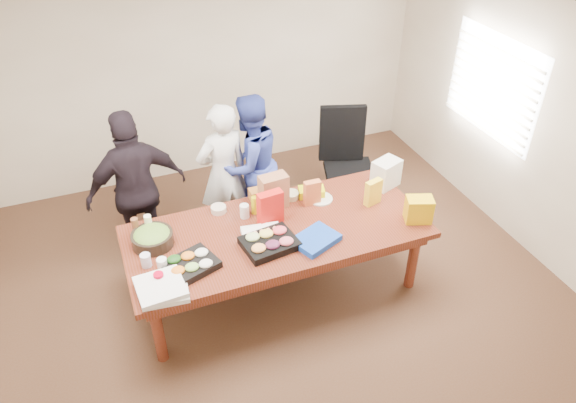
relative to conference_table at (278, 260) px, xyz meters
name	(u,v)px	position (x,y,z in m)	size (l,w,h in m)	color
floor	(278,288)	(0.00, 0.00, -0.39)	(5.50, 5.00, 0.02)	#47301E
ceiling	(274,18)	(0.00, 0.00, 2.33)	(5.50, 5.00, 0.02)	white
wall_back	(205,71)	(0.00, 2.50, 0.98)	(5.50, 0.04, 2.70)	beige
wall_right	(530,122)	(2.75, 0.00, 0.98)	(0.04, 5.00, 2.70)	beige
window_panel	(492,86)	(2.72, 0.60, 1.12)	(0.03, 1.40, 1.10)	white
window_blinds	(489,86)	(2.68, 0.60, 1.12)	(0.04, 1.36, 1.00)	beige
conference_table	(278,260)	(0.00, 0.00, 0.00)	(2.80, 1.20, 0.75)	#4C1C0F
office_chair	(349,168)	(1.21, 0.90, 0.24)	(0.62, 0.62, 1.23)	black
person_center	(223,173)	(-0.22, 1.04, 0.42)	(0.58, 0.38, 1.60)	silver
person_right	(250,164)	(0.10, 1.11, 0.42)	(0.78, 0.61, 1.60)	#31409F
person_left	(137,190)	(-1.12, 0.96, 0.48)	(1.01, 0.42, 1.72)	black
veggie_tray	(190,265)	(-0.87, -0.23, 0.41)	(0.43, 0.34, 0.07)	black
fruit_tray	(270,243)	(-0.15, -0.20, 0.41)	(0.47, 0.37, 0.07)	black
sheet_cake	(262,235)	(-0.17, -0.07, 0.41)	(0.36, 0.27, 0.06)	white
salad_bowl	(153,239)	(-1.11, 0.21, 0.44)	(0.37, 0.37, 0.12)	black
chip_bag_blue	(316,240)	(0.26, -0.30, 0.40)	(0.39, 0.30, 0.06)	#1441B3
chip_bag_red	(270,208)	(-0.02, 0.11, 0.55)	(0.24, 0.10, 0.35)	red
chip_bag_yellow	(373,192)	(1.03, 0.05, 0.51)	(0.18, 0.07, 0.26)	yellow
chip_bag_orange	(312,193)	(0.47, 0.27, 0.50)	(0.16, 0.07, 0.26)	#CC6233
mayo_jar	(244,211)	(-0.22, 0.29, 0.44)	(0.09, 0.09, 0.14)	silver
mustard_bottle	(255,205)	(-0.11, 0.32, 0.47)	(0.06, 0.06, 0.18)	#D7C706
dressing_bottle	(136,228)	(-1.23, 0.37, 0.48)	(0.06, 0.06, 0.20)	brown
ranch_bottle	(149,225)	(-1.11, 0.38, 0.48)	(0.07, 0.07, 0.20)	white
banana_bunch	(311,192)	(0.52, 0.39, 0.42)	(0.26, 0.15, 0.09)	#D9DF02
bread_loaf	(264,193)	(0.06, 0.52, 0.43)	(0.30, 0.13, 0.12)	#A45F24
kraft_bag	(274,192)	(0.10, 0.35, 0.55)	(0.27, 0.16, 0.35)	#9A6040
red_cup	(159,279)	(-1.15, -0.32, 0.43)	(0.08, 0.08, 0.11)	#B90121
clear_cup_a	(162,265)	(-1.10, -0.16, 0.43)	(0.09, 0.09, 0.12)	white
clear_cup_b	(146,260)	(-1.22, -0.06, 0.44)	(0.09, 0.09, 0.12)	silver
pizza_box_lower	(164,289)	(-1.13, -0.42, 0.40)	(0.38, 0.38, 0.04)	silver
pizza_box_upper	(160,287)	(-1.16, -0.43, 0.44)	(0.38, 0.38, 0.04)	white
plate_a	(320,199)	(0.57, 0.30, 0.38)	(0.25, 0.25, 0.01)	silver
plate_b	(313,190)	(0.57, 0.47, 0.38)	(0.23, 0.23, 0.01)	white
dip_bowl_a	(291,195)	(0.31, 0.43, 0.41)	(0.16, 0.16, 0.06)	beige
dip_bowl_b	(219,209)	(-0.43, 0.47, 0.40)	(0.15, 0.15, 0.06)	beige
grocery_bag_white	(386,173)	(1.30, 0.28, 0.52)	(0.27, 0.20, 0.29)	white
grocery_bag_yellow	(419,209)	(1.29, -0.35, 0.50)	(0.25, 0.17, 0.25)	#EBB608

